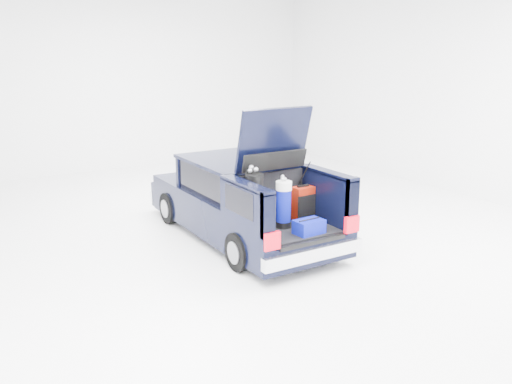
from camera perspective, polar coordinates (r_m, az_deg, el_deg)
ground at (r=10.04m, az=-1.48°, el=-4.71°), size 14.00×14.00×0.00m
car at (r=9.93m, az=-1.81°, el=-0.87°), size 1.87×4.65×2.47m
red_suitcase at (r=9.05m, az=4.97°, el=-1.15°), size 0.36×0.24×0.58m
black_golf_bag at (r=8.46m, az=-0.31°, el=-0.95°), size 0.32×0.39×1.01m
blue_golf_bag at (r=8.57m, az=2.92°, el=-1.26°), size 0.33×0.33×0.85m
blue_duffel at (r=8.39m, az=5.60°, el=-3.65°), size 0.47×0.32×0.24m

